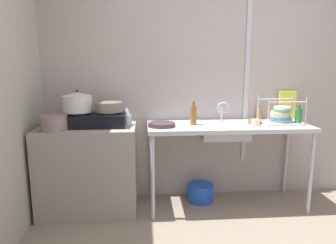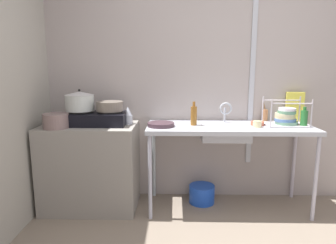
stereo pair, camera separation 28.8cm
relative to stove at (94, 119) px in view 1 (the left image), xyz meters
name	(u,v)px [view 1 (the left image)]	position (x,y,z in m)	size (l,w,h in m)	color
wall_back	(227,78)	(1.37, 0.34, 0.37)	(4.64, 0.10, 2.55)	#A69C98
wall_metal_strip	(247,66)	(1.56, 0.28, 0.50)	(0.05, 0.01, 2.04)	#B1B6C1
counter_concrete	(89,169)	(-0.06, 0.00, -0.49)	(0.91, 0.58, 0.84)	gray
counter_sink	(228,130)	(1.29, 0.00, -0.13)	(1.58, 0.58, 0.84)	#B1B6C1
stove	(94,119)	(0.00, 0.00, 0.00)	(0.60, 0.34, 0.14)	black
pot_on_left_burner	(77,102)	(-0.14, 0.00, 0.17)	(0.28, 0.28, 0.21)	silver
pot_on_right_burner	(109,107)	(0.14, 0.00, 0.12)	(0.25, 0.25, 0.09)	#72685D
pot_beside_stove	(54,123)	(-0.32, -0.17, 0.00)	(0.23, 0.23, 0.14)	slate
percolator	(127,116)	(0.31, 0.05, 0.02)	(0.09, 0.09, 0.17)	silver
sink_basin	(224,131)	(1.25, -0.01, -0.13)	(0.46, 0.32, 0.14)	#B1B6C1
faucet	(223,109)	(1.28, 0.14, 0.07)	(0.12, 0.07, 0.21)	#B1B6C1
frying_pan	(162,125)	(0.64, -0.07, -0.05)	(0.25, 0.25, 0.04)	#3F2C34
dish_rack	(281,116)	(1.83, 0.02, 0.01)	(0.39, 0.29, 0.27)	#BAB1B9
cup_by_rack	(255,122)	(1.54, -0.09, -0.03)	(0.08, 0.08, 0.06)	beige
small_bowl_on_drainboard	(254,122)	(1.57, 0.02, -0.05)	(0.13, 0.13, 0.04)	#B9553A
bottle_by_sink	(193,115)	(0.95, 0.00, 0.03)	(0.06, 0.06, 0.23)	brown
bottle_by_rack	(298,116)	(1.98, -0.05, 0.02)	(0.06, 0.06, 0.19)	#296D31
cereal_box	(287,105)	(2.00, 0.25, 0.09)	(0.18, 0.05, 0.30)	#E1D749
utensil_jar	(259,114)	(1.70, 0.24, 0.00)	(0.06, 0.06, 0.21)	#A46C45
bucket_on_floor	(200,192)	(1.05, 0.10, -0.81)	(0.26, 0.26, 0.18)	blue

